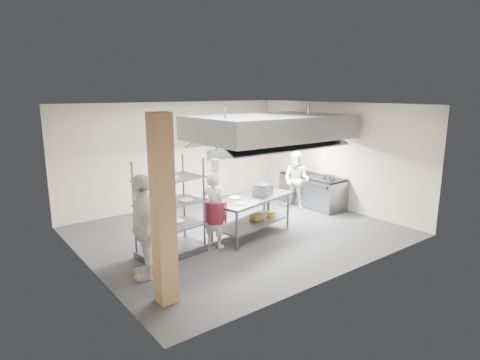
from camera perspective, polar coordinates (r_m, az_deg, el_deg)
floor at (r=9.71m, az=-0.15°, el=-7.31°), size 7.00×7.00×0.00m
ceiling at (r=9.14m, az=-0.16°, el=10.68°), size 7.00×7.00×0.00m
wall_back at (r=11.80m, az=-9.03°, el=3.62°), size 7.00×0.00×7.00m
wall_left at (r=7.76m, az=-21.21°, el=-1.70°), size 0.00×6.00×6.00m
wall_right at (r=11.73m, az=13.61°, el=3.37°), size 0.00×6.00×6.00m
column at (r=6.24m, az=-10.88°, el=-4.39°), size 0.30×0.30×3.00m
exhaust_hood at (r=10.31m, az=4.29°, el=7.51°), size 4.00×2.50×0.60m
hood_strip_a at (r=9.77m, az=0.29°, el=5.38°), size 1.60×0.12×0.04m
hood_strip_b at (r=10.96m, az=7.80°, el=6.04°), size 1.60×0.12×0.04m
wall_shelf at (r=12.62m, az=-1.46°, el=4.33°), size 1.50×0.28×0.04m
island at (r=9.36m, az=1.70°, el=-5.13°), size 2.26×1.33×0.91m
island_worktop at (r=9.24m, az=1.72°, el=-2.62°), size 2.26×1.33×0.06m
island_undershelf at (r=9.41m, az=1.70°, el=-6.03°), size 2.07×1.21×0.04m
pass_rack at (r=8.19m, az=-9.93°, el=-3.99°), size 1.42×0.95×1.98m
cooking_range at (r=11.95m, az=10.21°, el=-1.61°), size 0.80×2.00×0.84m
range_top at (r=11.85m, az=10.30°, el=0.51°), size 0.78×1.96×0.06m
chef_head at (r=8.57m, az=-3.69°, el=-4.25°), size 0.58×0.70×1.65m
chef_line at (r=11.55m, az=8.01°, el=-0.00°), size 0.86×0.96×1.63m
chef_plating at (r=7.34m, az=-13.60°, el=-6.44°), size 0.80×1.21×1.91m
griddle at (r=9.45m, az=3.27°, el=-1.41°), size 0.57×0.52×0.22m
wicker_basket at (r=9.54m, az=2.36°, el=-5.26°), size 0.32×0.25×0.12m
stockpot at (r=11.41m, az=11.97°, el=0.53°), size 0.23×0.23×0.16m
plate_stack at (r=8.30m, az=-9.84°, el=-6.37°), size 0.28×0.28×0.05m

